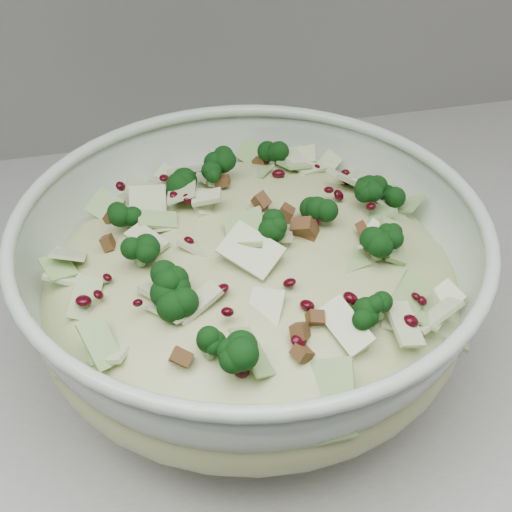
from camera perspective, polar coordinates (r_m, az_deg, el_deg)
The scene contains 2 objects.
mixing_bowl at distance 0.56m, azimuth -0.44°, elevation -2.59°, with size 0.44×0.44×0.14m.
salad at distance 0.55m, azimuth -0.45°, elevation -0.78°, with size 0.38×0.38×0.14m.
Camera 1 is at (0.62, 1.19, 1.35)m, focal length 50.00 mm.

